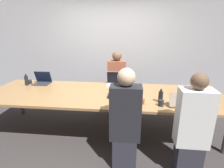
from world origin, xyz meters
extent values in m
plane|color=#383333|center=(0.00, 0.00, 0.00)|extent=(24.00, 24.00, 0.00)
cube|color=#ADADB2|center=(0.00, 1.68, 1.40)|extent=(12.00, 0.06, 2.80)
cube|color=#9E7547|center=(0.00, 0.00, 0.72)|extent=(4.29, 1.33, 0.04)
cylinder|color=#4C4C51|center=(-1.97, 0.49, 0.35)|extent=(0.08, 0.08, 0.70)
cylinder|color=#4C4C51|center=(1.97, 0.49, 0.35)|extent=(0.08, 0.08, 0.70)
cube|color=#B7B7BC|center=(0.16, 0.47, 0.75)|extent=(0.33, 0.25, 0.02)
cube|color=#B7B7BC|center=(0.16, 0.58, 0.88)|extent=(0.33, 0.07, 0.26)
cube|color=black|center=(0.16, 0.57, 0.88)|extent=(0.33, 0.06, 0.25)
cube|color=#2D2D38|center=(0.17, 0.86, 0.23)|extent=(0.32, 0.24, 0.45)
cube|color=brown|center=(0.17, 0.86, 0.82)|extent=(0.40, 0.24, 0.74)
sphere|color=brown|center=(0.17, 0.86, 1.29)|extent=(0.21, 0.21, 0.21)
cylinder|color=brown|center=(0.41, 0.51, 0.78)|extent=(0.09, 0.09, 0.09)
cube|color=gray|center=(1.23, -0.40, 0.75)|extent=(0.31, 0.20, 0.02)
cube|color=gray|center=(1.23, -0.47, 0.86)|extent=(0.32, 0.09, 0.20)
cube|color=black|center=(1.23, -0.46, 0.85)|extent=(0.31, 0.08, 0.19)
cube|color=#2D2D38|center=(1.26, -0.94, 0.23)|extent=(0.32, 0.24, 0.45)
cube|color=silver|center=(1.26, -0.94, 0.82)|extent=(0.40, 0.24, 0.74)
sphere|color=brown|center=(1.26, -0.94, 1.29)|extent=(0.20, 0.20, 0.20)
cylinder|color=#232328|center=(0.95, -0.45, 0.79)|extent=(0.08, 0.08, 0.10)
cylinder|color=black|center=(0.96, -0.31, 0.83)|extent=(0.07, 0.07, 0.18)
cylinder|color=black|center=(0.96, -0.31, 0.94)|extent=(0.03, 0.03, 0.04)
cube|color=silver|center=(0.42, -0.38, 0.75)|extent=(0.33, 0.22, 0.02)
cube|color=silver|center=(0.42, -0.48, 0.87)|extent=(0.34, 0.06, 0.22)
cube|color=silver|center=(0.42, -0.47, 0.87)|extent=(0.33, 0.06, 0.22)
cube|color=#2D2D38|center=(0.43, -0.90, 0.23)|extent=(0.32, 0.24, 0.45)
cube|color=#232328|center=(0.43, -0.90, 0.82)|extent=(0.40, 0.24, 0.74)
sphere|color=beige|center=(0.43, -0.90, 1.30)|extent=(0.22, 0.22, 0.22)
cylinder|color=brown|center=(0.67, -0.40, 0.78)|extent=(0.08, 0.08, 0.08)
cube|color=#333338|center=(-1.39, 0.40, 0.75)|extent=(0.34, 0.25, 0.02)
cube|color=#333338|center=(-1.39, 0.50, 0.88)|extent=(0.34, 0.09, 0.24)
cube|color=#0F1933|center=(-1.39, 0.49, 0.87)|extent=(0.34, 0.09, 0.24)
cylinder|color=#232328|center=(-1.65, 0.40, 0.78)|extent=(0.08, 0.08, 0.08)
cylinder|color=black|center=(-1.66, 0.31, 0.83)|extent=(0.07, 0.07, 0.19)
cylinder|color=black|center=(-1.66, 0.31, 0.95)|extent=(0.03, 0.03, 0.04)
cube|color=black|center=(0.13, -0.18, 0.76)|extent=(0.05, 0.15, 0.05)
cube|color=maroon|center=(0.48, -0.11, 0.75)|extent=(0.18, 0.17, 0.02)
camera|label=1|loc=(0.47, -2.94, 1.86)|focal=28.00mm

